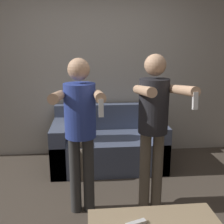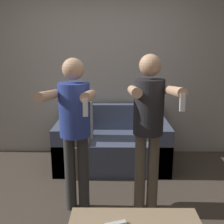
{
  "view_description": "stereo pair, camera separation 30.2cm",
  "coord_description": "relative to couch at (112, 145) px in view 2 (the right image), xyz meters",
  "views": [
    {
      "loc": [
        -0.11,
        -2.13,
        1.65
      ],
      "look_at": [
        0.17,
        0.79,
        0.91
      ],
      "focal_mm": 42.0,
      "sensor_mm": 36.0,
      "label": 1
    },
    {
      "loc": [
        0.19,
        -2.14,
        1.65
      ],
      "look_at": [
        0.17,
        0.79,
        0.91
      ],
      "focal_mm": 42.0,
      "sensor_mm": 36.0,
      "label": 2
    }
  ],
  "objects": [
    {
      "name": "couch",
      "position": [
        0.0,
        0.0,
        0.0
      ],
      "size": [
        1.52,
        0.88,
        0.81
      ],
      "color": "#4C5670",
      "rests_on": "ground_plane"
    },
    {
      "name": "person_standing_right",
      "position": [
        0.35,
        -1.11,
        0.69
      ],
      "size": [
        0.41,
        0.73,
        1.58
      ],
      "color": "#6B6051",
      "rests_on": "ground_plane"
    },
    {
      "name": "person_standing_left",
      "position": [
        -0.35,
        -1.11,
        0.68
      ],
      "size": [
        0.42,
        0.74,
        1.55
      ],
      "color": "#383838",
      "rests_on": "ground_plane"
    },
    {
      "name": "remote_far",
      "position": [
        0.04,
        -1.93,
        0.17
      ],
      "size": [
        0.15,
        0.08,
        0.02
      ],
      "color": "white",
      "rests_on": "coffee_table"
    },
    {
      "name": "wall_back",
      "position": [
        -0.17,
        0.47,
        1.07
      ],
      "size": [
        6.4,
        0.06,
        2.7
      ],
      "color": "#B7B2A8",
      "rests_on": "ground_plane"
    },
    {
      "name": "person_seated",
      "position": [
        -0.4,
        -0.2,
        0.35
      ],
      "size": [
        0.28,
        0.52,
        1.16
      ],
      "color": "#6B6051",
      "rests_on": "ground_plane"
    }
  ]
}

